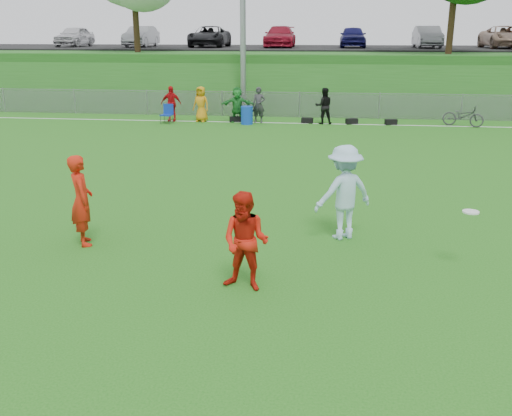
% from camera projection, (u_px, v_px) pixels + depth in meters
% --- Properties ---
extents(ground, '(120.00, 120.00, 0.00)m').
position_uv_depth(ground, '(245.00, 279.00, 10.28)').
color(ground, '#1B5F14').
rests_on(ground, ground).
extents(sideline_far, '(60.00, 0.10, 0.01)m').
position_uv_depth(sideline_far, '(297.00, 123.00, 27.33)').
color(sideline_far, white).
rests_on(sideline_far, ground).
extents(fence, '(58.00, 0.06, 1.30)m').
position_uv_depth(fence, '(299.00, 105.00, 29.03)').
color(fence, gray).
rests_on(fence, ground).
extents(berm, '(120.00, 18.00, 3.00)m').
position_uv_depth(berm, '(307.00, 72.00, 39.19)').
color(berm, '#1D5818').
rests_on(berm, ground).
extents(parking_lot, '(120.00, 12.00, 0.10)m').
position_uv_depth(parking_lot, '(309.00, 48.00, 40.62)').
color(parking_lot, black).
rests_on(parking_lot, berm).
extents(car_row, '(32.04, 5.18, 1.44)m').
position_uv_depth(car_row, '(292.00, 37.00, 39.58)').
color(car_row, silver).
rests_on(car_row, parking_lot).
extents(spectator_row, '(8.37, 0.77, 1.69)m').
position_uv_depth(spectator_row, '(240.00, 105.00, 27.39)').
color(spectator_row, red).
rests_on(spectator_row, ground).
extents(gear_bags, '(8.04, 0.45, 0.26)m').
position_uv_depth(gear_bags, '(321.00, 121.00, 27.26)').
color(gear_bags, black).
rests_on(gear_bags, ground).
extents(player_red_left, '(0.74, 0.83, 1.90)m').
position_uv_depth(player_red_left, '(81.00, 200.00, 11.71)').
color(player_red_left, red).
rests_on(player_red_left, ground).
extents(player_red_center, '(0.98, 0.84, 1.74)m').
position_uv_depth(player_red_center, '(246.00, 242.00, 9.67)').
color(player_red_center, red).
rests_on(player_red_center, ground).
extents(player_blue, '(1.51, 1.30, 2.03)m').
position_uv_depth(player_blue, '(344.00, 193.00, 12.04)').
color(player_blue, '#A8D0E9').
rests_on(player_blue, ground).
extents(frisbee, '(0.30, 0.30, 0.03)m').
position_uv_depth(frisbee, '(471.00, 212.00, 10.39)').
color(frisbee, white).
rests_on(frisbee, ground).
extents(recycling_bin, '(0.62, 0.62, 0.84)m').
position_uv_depth(recycling_bin, '(247.00, 115.00, 26.98)').
color(recycling_bin, '#103EB2').
rests_on(recycling_bin, ground).
extents(camp_chair, '(0.58, 0.59, 0.91)m').
position_uv_depth(camp_chair, '(167.00, 118.00, 27.23)').
color(camp_chair, '#0D2D97').
rests_on(camp_chair, ground).
extents(bicycle, '(1.96, 1.35, 0.97)m').
position_uv_depth(bicycle, '(463.00, 116.00, 26.35)').
color(bicycle, '#303033').
rests_on(bicycle, ground).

